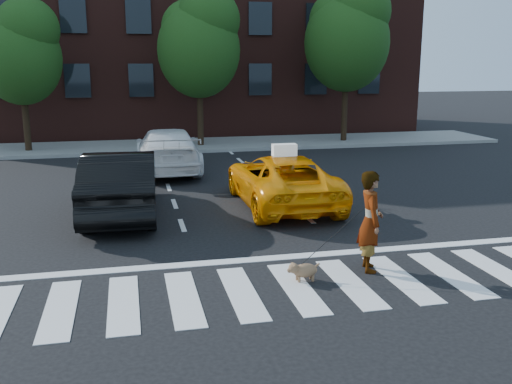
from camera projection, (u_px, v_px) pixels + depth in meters
ground at (297, 288)px, 10.09m from camera, size 120.00×120.00×0.00m
crosswalk at (297, 288)px, 10.09m from camera, size 13.00×2.40×0.01m
stop_line at (274, 258)px, 11.61m from camera, size 12.00×0.30×0.01m
sidewalk_far at (189, 145)px, 26.70m from camera, size 30.00×4.00×0.15m
building at (172, 24)px, 32.50m from camera, size 26.00×10.00×12.00m
tree_left at (20, 48)px, 23.74m from camera, size 3.39×3.38×6.50m
tree_mid at (199, 40)px, 25.27m from camera, size 3.69×3.69×7.10m
tree_right at (348, 32)px, 26.68m from camera, size 4.00×4.00×7.70m
taxi at (282, 180)px, 15.73m from camera, size 2.37×5.13×1.42m
black_sedan at (121, 183)px, 14.72m from camera, size 2.01×5.17×1.68m
white_suv at (168, 150)px, 20.61m from camera, size 2.27×5.43×1.57m
woman at (370, 221)px, 10.76m from camera, size 0.60×0.79×1.94m
dog at (303, 270)px, 10.35m from camera, size 0.64×0.27×0.36m
taxi_sign at (284, 150)px, 15.35m from camera, size 0.65×0.28×0.32m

